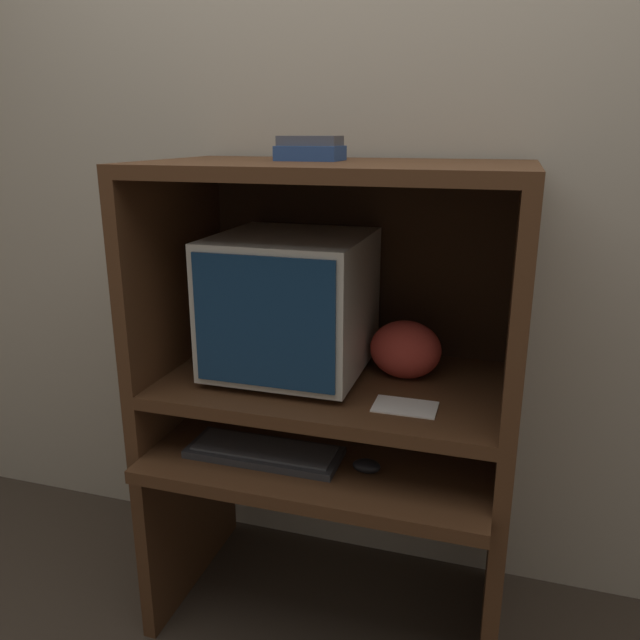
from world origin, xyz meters
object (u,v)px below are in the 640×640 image
Objects in this scene: snack_bag at (406,350)px; crt_monitor at (292,303)px; mouse at (367,466)px; book_stack at (310,149)px; keyboard at (264,452)px.

crt_monitor is at bearing -170.91° from snack_bag.
book_stack is at bearing 134.87° from mouse.
crt_monitor is 1.04× the size of keyboard.
keyboard is 2.50× the size of book_stack.
crt_monitor is 0.49m from mouse.
mouse is at bearing -45.13° from book_stack.
keyboard is at bearing -95.62° from crt_monitor.
book_stack is (0.05, 0.04, 0.42)m from crt_monitor.
keyboard is at bearing -105.73° from book_stack.
mouse is (0.29, 0.00, 0.00)m from keyboard.
mouse is at bearing 0.18° from keyboard.
crt_monitor is at bearing -138.98° from book_stack.
mouse is at bearing -34.58° from crt_monitor.
book_stack is (0.06, 0.22, 0.79)m from keyboard.
crt_monitor reaches higher than keyboard.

